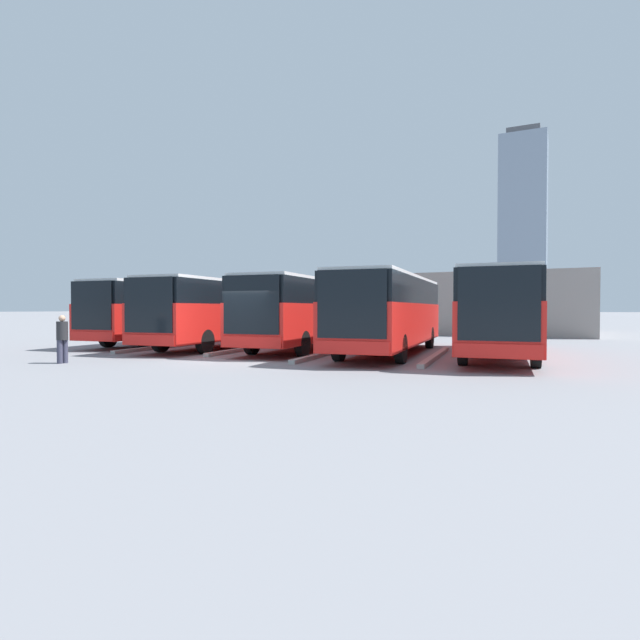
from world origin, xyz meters
name	(u,v)px	position (x,y,z in m)	size (l,w,h in m)	color
ground_plane	(235,361)	(0.00, 0.00, 0.00)	(600.00, 600.00, 0.00)	gray
bus_0	(500,311)	(-8.37, -5.67, 1.78)	(3.63, 11.49, 3.19)	red
curb_divider_0	(435,356)	(-6.28, -4.00, 0.07)	(0.24, 7.19, 0.15)	#9E9E99
bus_1	(391,311)	(-4.19, -5.01, 1.78)	(3.63, 11.49, 3.19)	red
curb_divider_1	(327,353)	(-2.09, -3.34, 0.07)	(0.24, 7.19, 0.15)	#9E9E99
bus_2	(309,310)	(0.00, -5.77, 1.78)	(3.63, 11.49, 3.19)	red
curb_divider_2	(251,348)	(2.09, -4.10, 0.07)	(0.24, 7.19, 0.15)	#9E9E99
bus_3	(226,310)	(4.18, -5.05, 1.78)	(3.63, 11.49, 3.19)	red
curb_divider_3	(168,346)	(6.28, -3.38, 0.07)	(0.24, 7.19, 0.15)	#9E9E99
bus_4	(172,310)	(8.37, -5.92, 1.78)	(3.63, 11.49, 3.19)	red
pedestrian	(62,337)	(4.76, 3.32, 0.88)	(0.37, 0.39, 1.64)	#38384C
station_building	(422,304)	(0.00, -26.42, 2.22)	(25.16, 15.96, 4.39)	gray
office_tower	(523,224)	(2.10, -169.92, 30.77)	(15.01, 15.01, 62.74)	#7F8EA3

